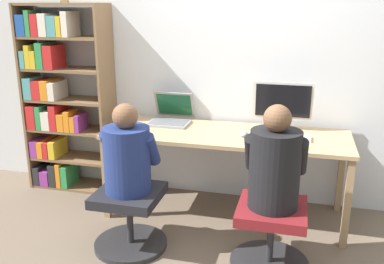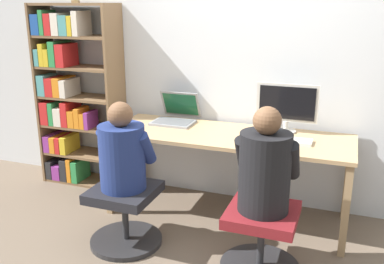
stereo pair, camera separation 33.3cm
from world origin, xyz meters
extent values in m
plane|color=brown|center=(0.00, 0.00, 0.00)|extent=(14.00, 14.00, 0.00)
cube|color=silver|center=(0.00, 0.75, 1.30)|extent=(10.00, 0.05, 2.60)
cube|color=tan|center=(0.00, 0.34, 0.70)|extent=(1.95, 0.68, 0.03)
cube|color=#9C7D56|center=(-0.93, 0.04, 0.34)|extent=(0.05, 0.05, 0.69)
cube|color=#9C7D56|center=(0.93, 0.04, 0.34)|extent=(0.05, 0.05, 0.69)
cube|color=#9C7D56|center=(-0.93, 0.64, 0.34)|extent=(0.05, 0.05, 0.69)
cube|color=#9C7D56|center=(0.93, 0.64, 0.34)|extent=(0.05, 0.05, 0.69)
cylinder|color=beige|center=(0.42, 0.56, 0.72)|extent=(0.17, 0.17, 0.01)
cylinder|color=beige|center=(0.42, 0.56, 0.77)|extent=(0.04, 0.04, 0.08)
cube|color=beige|center=(0.42, 0.56, 0.96)|extent=(0.49, 0.02, 0.30)
cube|color=black|center=(0.42, 0.55, 0.96)|extent=(0.44, 0.01, 0.26)
cube|color=gray|center=(-0.53, 0.46, 0.73)|extent=(0.35, 0.26, 0.02)
cube|color=slate|center=(-0.53, 0.46, 0.74)|extent=(0.31, 0.20, 0.00)
cube|color=gray|center=(-0.53, 0.65, 0.85)|extent=(0.35, 0.12, 0.24)
cube|color=#144C2D|center=(-0.53, 0.64, 0.85)|extent=(0.31, 0.10, 0.20)
cube|color=silver|center=(0.43, 0.30, 0.73)|extent=(0.45, 0.14, 0.02)
cube|color=#BAB8AD|center=(0.43, 0.30, 0.74)|extent=(0.42, 0.11, 0.00)
ellipsoid|color=#99999E|center=(0.15, 0.29, 0.73)|extent=(0.06, 0.10, 0.04)
cylinder|color=#262628|center=(0.43, -0.33, 0.21)|extent=(0.05, 0.05, 0.34)
cube|color=maroon|center=(0.43, -0.33, 0.41)|extent=(0.45, 0.45, 0.07)
cylinder|color=#262628|center=(-0.58, -0.34, 0.02)|extent=(0.53, 0.53, 0.04)
cylinder|color=#262628|center=(-0.58, -0.34, 0.21)|extent=(0.05, 0.05, 0.34)
cube|color=black|center=(-0.58, -0.34, 0.41)|extent=(0.45, 0.45, 0.07)
cylinder|color=black|center=(0.43, -0.33, 0.70)|extent=(0.33, 0.33, 0.51)
sphere|color=brown|center=(0.43, -0.33, 1.04)|extent=(0.18, 0.18, 0.18)
cylinder|color=black|center=(0.27, -0.25, 0.78)|extent=(0.09, 0.23, 0.29)
cylinder|color=black|center=(0.58, -0.25, 0.78)|extent=(0.09, 0.23, 0.29)
cylinder|color=navy|center=(-0.58, -0.34, 0.68)|extent=(0.32, 0.32, 0.46)
sphere|color=brown|center=(-0.58, -0.34, 0.99)|extent=(0.18, 0.18, 0.18)
cylinder|color=navy|center=(-0.73, -0.27, 0.74)|extent=(0.09, 0.21, 0.27)
cylinder|color=navy|center=(-0.42, -0.27, 0.74)|extent=(0.09, 0.21, 0.27)
cube|color=brown|center=(-1.91, 0.55, 0.86)|extent=(0.02, 0.33, 1.72)
cube|color=brown|center=(-1.13, 0.55, 0.86)|extent=(0.02, 0.33, 1.72)
cube|color=brown|center=(-1.52, 0.55, 0.01)|extent=(0.76, 0.31, 0.02)
cube|color=brown|center=(-1.52, 0.55, 0.29)|extent=(0.76, 0.31, 0.02)
cube|color=brown|center=(-1.52, 0.55, 0.58)|extent=(0.76, 0.31, 0.02)
cube|color=brown|center=(-1.52, 0.55, 0.86)|extent=(0.76, 0.31, 0.02)
cube|color=brown|center=(-1.52, 0.55, 1.14)|extent=(0.76, 0.31, 0.02)
cube|color=brown|center=(-1.52, 0.55, 1.42)|extent=(0.76, 0.31, 0.02)
cube|color=brown|center=(-1.52, 0.55, 1.71)|extent=(0.76, 0.31, 0.02)
cube|color=#262628|center=(-1.86, 0.50, 0.11)|extent=(0.06, 0.22, 0.18)
cube|color=#8C338C|center=(-1.77, 0.51, 0.10)|extent=(0.09, 0.22, 0.14)
cube|color=#262628|center=(-1.68, 0.49, 0.13)|extent=(0.07, 0.19, 0.21)
cube|color=orange|center=(-1.62, 0.49, 0.14)|extent=(0.05, 0.19, 0.23)
cube|color=#2D8C47|center=(-1.55, 0.52, 0.13)|extent=(0.06, 0.24, 0.21)
cube|color=#8C338C|center=(-1.85, 0.53, 0.39)|extent=(0.07, 0.27, 0.16)
cube|color=orange|center=(-1.79, 0.51, 0.38)|extent=(0.06, 0.24, 0.16)
cube|color=red|center=(-1.73, 0.53, 0.38)|extent=(0.05, 0.27, 0.16)
cube|color=gold|center=(-1.66, 0.52, 0.39)|extent=(0.06, 0.25, 0.17)
cube|color=red|center=(-1.84, 0.51, 0.70)|extent=(0.09, 0.23, 0.22)
cube|color=#2D8C47|center=(-1.77, 0.53, 0.70)|extent=(0.05, 0.26, 0.22)
cube|color=silver|center=(-1.69, 0.49, 0.67)|extent=(0.08, 0.19, 0.17)
cube|color=red|center=(-1.62, 0.52, 0.70)|extent=(0.07, 0.25, 0.23)
cube|color=orange|center=(-1.54, 0.52, 0.67)|extent=(0.07, 0.24, 0.16)
cube|color=orange|center=(-1.48, 0.49, 0.68)|extent=(0.05, 0.19, 0.19)
cube|color=orange|center=(-1.42, 0.49, 0.66)|extent=(0.05, 0.19, 0.14)
cube|color=#8C338C|center=(-1.37, 0.49, 0.67)|extent=(0.04, 0.19, 0.16)
cube|color=teal|center=(-1.85, 0.50, 0.97)|extent=(0.08, 0.21, 0.19)
cube|color=red|center=(-1.76, 0.51, 0.96)|extent=(0.09, 0.22, 0.17)
cube|color=orange|center=(-1.68, 0.53, 0.96)|extent=(0.07, 0.28, 0.18)
cube|color=silver|center=(-1.61, 0.52, 0.95)|extent=(0.06, 0.25, 0.16)
cube|color=teal|center=(-1.86, 0.52, 1.23)|extent=(0.05, 0.25, 0.16)
cube|color=gold|center=(-1.81, 0.50, 1.26)|extent=(0.05, 0.22, 0.21)
cube|color=gold|center=(-1.76, 0.49, 1.23)|extent=(0.05, 0.19, 0.16)
cube|color=#2D8C47|center=(-1.69, 0.53, 1.27)|extent=(0.07, 0.26, 0.23)
cube|color=red|center=(-1.60, 0.52, 1.26)|extent=(0.09, 0.24, 0.21)
cube|color=#1E4C9E|center=(-1.84, 0.49, 1.53)|extent=(0.09, 0.20, 0.18)
cube|color=#2D8C47|center=(-1.77, 0.50, 1.55)|extent=(0.04, 0.20, 0.22)
cube|color=red|center=(-1.71, 0.53, 1.53)|extent=(0.07, 0.27, 0.19)
cube|color=silver|center=(-1.63, 0.52, 1.53)|extent=(0.08, 0.26, 0.20)
cube|color=teal|center=(-1.54, 0.53, 1.53)|extent=(0.08, 0.26, 0.18)
cube|color=gold|center=(-1.47, 0.49, 1.52)|extent=(0.04, 0.19, 0.17)
cube|color=silver|center=(-1.42, 0.51, 1.54)|extent=(0.06, 0.23, 0.21)
cube|color=olive|center=(-1.42, 0.45, 1.73)|extent=(0.07, 0.03, 0.02)
camera|label=1|loc=(0.55, -2.91, 1.71)|focal=40.00mm
camera|label=2|loc=(0.87, -2.81, 1.71)|focal=40.00mm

